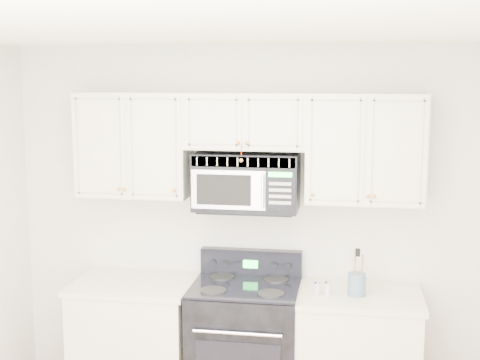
# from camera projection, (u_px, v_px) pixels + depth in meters

# --- Properties ---
(room) EXTENTS (3.51, 3.51, 2.61)m
(room) POSITION_uv_depth(u_px,v_px,m) (196.00, 304.00, 3.23)
(room) COLOR #9A7E56
(room) RESTS_ON ground
(base_cabinet_left) EXTENTS (0.86, 0.65, 0.92)m
(base_cabinet_left) POSITION_uv_depth(u_px,v_px,m) (136.00, 346.00, 4.90)
(base_cabinet_left) COLOR beige
(base_cabinet_left) RESTS_ON ground
(range) EXTENTS (0.75, 0.68, 1.12)m
(range) POSITION_uv_depth(u_px,v_px,m) (245.00, 346.00, 4.75)
(range) COLOR black
(range) RESTS_ON ground
(upper_cabinets) EXTENTS (2.44, 0.37, 0.75)m
(upper_cabinets) POSITION_uv_depth(u_px,v_px,m) (247.00, 141.00, 4.67)
(upper_cabinets) COLOR beige
(upper_cabinets) RESTS_ON ground
(microwave) EXTENTS (0.73, 0.42, 0.40)m
(microwave) POSITION_uv_depth(u_px,v_px,m) (247.00, 181.00, 4.69)
(microwave) COLOR black
(microwave) RESTS_ON ground
(utensil_crock) EXTENTS (0.12, 0.12, 0.32)m
(utensil_crock) POSITION_uv_depth(u_px,v_px,m) (357.00, 283.00, 4.50)
(utensil_crock) COLOR slate
(utensil_crock) RESTS_ON base_cabinet_right
(shaker_salt) EXTENTS (0.04, 0.04, 0.10)m
(shaker_salt) POSITION_uv_depth(u_px,v_px,m) (328.00, 288.00, 4.50)
(shaker_salt) COLOR #AFACC2
(shaker_salt) RESTS_ON base_cabinet_right
(shaker_pepper) EXTENTS (0.04, 0.04, 0.09)m
(shaker_pepper) POSITION_uv_depth(u_px,v_px,m) (317.00, 288.00, 4.52)
(shaker_pepper) COLOR #AFACC2
(shaker_pepper) RESTS_ON base_cabinet_right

